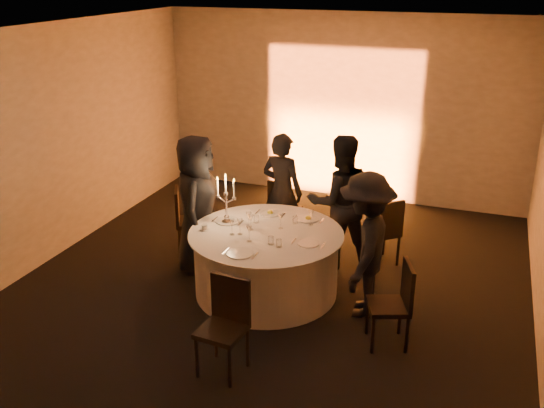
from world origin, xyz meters
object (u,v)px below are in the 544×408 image
(guest_left, at_px, (197,204))
(chair_left, at_px, (186,217))
(guest_back_left, at_px, (282,191))
(guest_back_right, at_px, (340,201))
(chair_right, at_px, (396,300))
(candelabra, at_px, (226,206))
(chair_back_right, at_px, (384,229))
(guest_right, at_px, (365,245))
(chair_front, at_px, (226,320))
(coffee_cup, at_px, (205,227))
(chair_back_left, at_px, (283,206))
(banquet_table, at_px, (266,262))

(guest_left, bearing_deg, chair_left, 30.71)
(guest_back_left, distance_m, guest_back_right, 0.89)
(chair_right, distance_m, candelabra, 2.30)
(guest_left, relative_size, candelabra, 2.84)
(chair_back_right, height_order, guest_right, guest_right)
(chair_front, bearing_deg, guest_back_left, 103.65)
(guest_back_left, distance_m, coffee_cup, 1.50)
(chair_left, bearing_deg, candelabra, -148.84)
(chair_right, height_order, guest_left, guest_left)
(chair_back_left, height_order, coffee_cup, chair_back_left)
(guest_back_left, relative_size, candelabra, 2.60)
(guest_back_left, height_order, guest_right, guest_right)
(candelabra, bearing_deg, chair_back_right, 31.61)
(chair_back_left, relative_size, chair_front, 0.92)
(chair_back_right, height_order, candelabra, candelabra)
(banquet_table, xyz_separation_m, candelabra, (-0.55, 0.11, 0.60))
(chair_left, distance_m, guest_left, 0.65)
(guest_back_left, xyz_separation_m, candelabra, (-0.31, -1.14, 0.18))
(guest_left, bearing_deg, coffee_cup, -159.21)
(chair_back_left, distance_m, chair_front, 3.08)
(guest_right, relative_size, coffee_cup, 14.94)
(chair_back_right, xyz_separation_m, chair_front, (-1.02, -2.68, 0.02))
(guest_back_right, bearing_deg, chair_back_left, -60.21)
(chair_back_right, bearing_deg, candelabra, -10.89)
(chair_front, distance_m, guest_right, 1.79)
(chair_right, bearing_deg, candelabra, -127.87)
(chair_back_left, bearing_deg, guest_left, 72.38)
(chair_back_left, relative_size, chair_back_right, 0.95)
(chair_right, bearing_deg, guest_back_right, -168.28)
(chair_back_left, bearing_deg, guest_back_left, 117.14)
(guest_back_right, distance_m, coffee_cup, 1.77)
(chair_left, xyz_separation_m, chair_front, (1.54, -2.14, 0.02))
(banquet_table, relative_size, guest_back_right, 1.04)
(candelabra, bearing_deg, banquet_table, -11.61)
(chair_back_left, xyz_separation_m, candelabra, (-0.22, -1.42, 0.50))
(guest_right, distance_m, coffee_cup, 1.87)
(candelabra, bearing_deg, guest_left, 161.83)
(chair_back_left, relative_size, guest_right, 0.53)
(chair_front, distance_m, candelabra, 1.82)
(chair_back_right, height_order, chair_right, chair_back_right)
(chair_back_left, bearing_deg, banquet_table, 112.73)
(guest_right, bearing_deg, guest_back_right, -155.36)
(chair_left, distance_m, guest_back_right, 2.06)
(guest_back_right, bearing_deg, chair_left, -20.39)
(chair_right, height_order, chair_front, chair_front)
(chair_left, distance_m, chair_right, 3.22)
(guest_back_left, bearing_deg, coffee_cup, 82.94)
(chair_back_left, height_order, guest_back_left, guest_back_left)
(guest_left, distance_m, coffee_cup, 0.54)
(chair_back_right, xyz_separation_m, coffee_cup, (-1.87, -1.34, 0.29))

